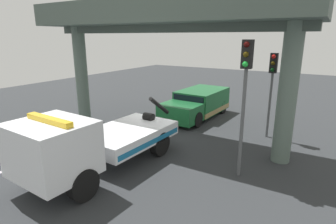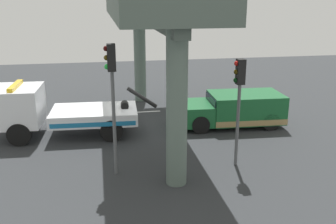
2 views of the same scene
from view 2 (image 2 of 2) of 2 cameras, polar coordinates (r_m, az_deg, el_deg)
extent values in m
cube|color=#2D3033|center=(18.30, -3.69, -2.88)|extent=(60.00, 40.00, 0.10)
cube|color=silver|center=(22.45, 10.77, 0.78)|extent=(2.60, 0.16, 0.01)
cube|color=silver|center=(21.10, -4.65, -0.03)|extent=(2.60, 0.16, 0.01)
cube|color=silver|center=(21.41, -20.83, -0.86)|extent=(2.60, 0.16, 0.01)
cube|color=white|center=(17.84, -10.87, -0.38)|extent=(3.95, 2.58, 0.55)
cube|color=white|center=(18.21, -21.47, 0.88)|extent=(2.16, 2.40, 1.65)
cube|color=black|center=(18.28, -23.46, 1.89)|extent=(0.17, 2.21, 0.66)
cube|color=#196B9E|center=(16.73, -11.07, -1.88)|extent=(3.64, 0.20, 0.20)
cylinder|color=black|center=(17.64, -3.88, 2.17)|extent=(1.42, 0.25, 1.07)
cylinder|color=black|center=(17.70, -6.46, 1.01)|extent=(0.38, 0.47, 0.36)
cube|color=yellow|center=(18.00, -21.78, 3.65)|extent=(0.33, 1.93, 0.16)
cylinder|color=black|center=(17.49, -21.26, -3.11)|extent=(1.01, 0.37, 1.00)
cylinder|color=black|center=(19.40, -19.90, -1.01)|extent=(1.01, 0.37, 1.00)
cylinder|color=black|center=(16.96, -8.38, -2.70)|extent=(1.01, 0.37, 1.00)
cylinder|color=black|center=(18.93, -8.33, -0.59)|extent=(1.01, 0.37, 1.00)
cube|color=#195B2D|center=(19.18, 11.44, 0.75)|extent=(3.56, 2.36, 1.35)
cube|color=#195B2D|center=(18.57, 3.81, -0.12)|extent=(1.83, 2.19, 0.95)
cube|color=black|center=(18.61, 6.39, 1.44)|extent=(0.15, 1.94, 0.59)
cube|color=#9E8451|center=(19.32, 11.36, -0.66)|extent=(3.58, 2.38, 0.28)
cylinder|color=black|center=(17.80, 4.87, -1.89)|extent=(0.85, 0.32, 0.84)
cylinder|color=black|center=(19.58, 3.68, -0.08)|extent=(0.85, 0.32, 0.84)
cylinder|color=black|center=(18.79, 15.03, -1.39)|extent=(0.85, 0.32, 0.84)
cylinder|color=black|center=(20.49, 13.03, 0.28)|extent=(0.85, 0.32, 0.84)
cylinder|color=#596B60|center=(12.38, 1.31, 0.42)|extent=(0.70, 0.70, 5.27)
cylinder|color=#596B60|center=(22.99, -4.21, 8.14)|extent=(0.70, 0.70, 5.27)
cube|color=#4B5B52|center=(17.28, -2.39, 15.72)|extent=(3.60, 12.97, 1.03)
cube|color=#3E4A43|center=(17.31, -2.36, 13.42)|extent=(0.50, 12.57, 0.36)
cylinder|color=#515456|center=(14.35, 10.30, -1.99)|extent=(0.12, 0.12, 3.12)
cube|color=black|center=(13.83, 10.74, 5.91)|extent=(0.28, 0.32, 0.90)
sphere|color=red|center=(13.72, 10.18, 7.13)|extent=(0.18, 0.18, 0.18)
sphere|color=#3A2D06|center=(13.78, 10.12, 5.90)|extent=(0.18, 0.18, 0.18)
sphere|color=black|center=(13.84, 10.05, 4.68)|extent=(0.18, 0.18, 0.18)
cylinder|color=#515456|center=(13.39, -8.00, -1.86)|extent=(0.12, 0.12, 3.75)
cube|color=black|center=(12.83, -8.43, 8.01)|extent=(0.28, 0.32, 0.90)
sphere|color=#360605|center=(12.78, -9.22, 9.30)|extent=(0.18, 0.18, 0.18)
sphere|color=#3A2D06|center=(12.83, -9.15, 7.98)|extent=(0.18, 0.18, 0.18)
sphere|color=green|center=(12.88, -9.09, 6.66)|extent=(0.18, 0.18, 0.18)
camera|label=1|loc=(13.34, -49.38, 4.91)|focal=29.24mm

